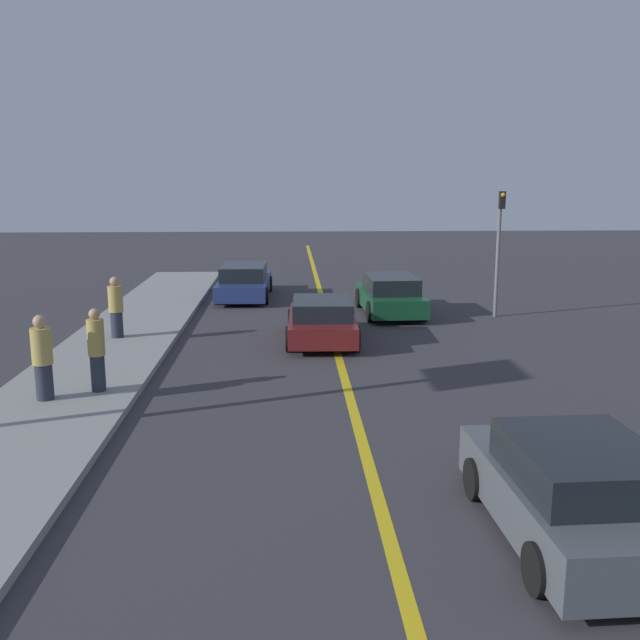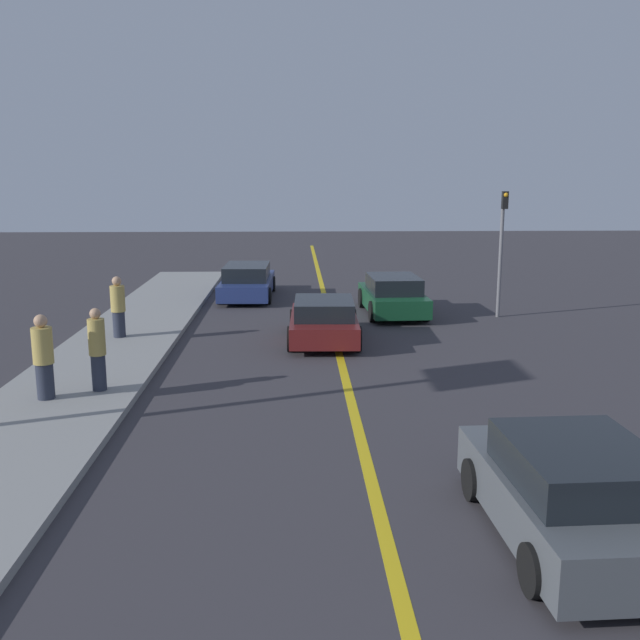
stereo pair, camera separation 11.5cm
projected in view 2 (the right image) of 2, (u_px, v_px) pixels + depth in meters
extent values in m
cube|color=gold|center=(341.00, 363.00, 17.62)|extent=(0.20, 60.00, 0.01)
cube|color=gray|center=(90.00, 373.00, 16.47)|extent=(2.96, 34.10, 0.15)
cube|color=#4C5156|center=(570.00, 502.00, 9.03)|extent=(2.02, 3.92, 0.68)
cube|color=black|center=(580.00, 464.00, 8.73)|extent=(1.73, 2.18, 0.50)
cylinder|color=black|center=(474.00, 480.00, 10.18)|extent=(0.24, 0.61, 0.60)
cylinder|color=black|center=(595.00, 476.00, 10.30)|extent=(0.24, 0.61, 0.60)
cylinder|color=black|center=(535.00, 570.00, 7.85)|extent=(0.24, 0.61, 0.60)
cube|color=maroon|center=(324.00, 325.00, 19.90)|extent=(1.92, 3.94, 0.55)
cube|color=black|center=(324.00, 308.00, 19.61)|extent=(1.66, 2.18, 0.47)
cylinder|color=black|center=(294.00, 321.00, 21.10)|extent=(0.24, 0.69, 0.68)
cylinder|color=black|center=(352.00, 320.00, 21.12)|extent=(0.24, 0.69, 0.68)
cylinder|color=black|center=(292.00, 339.00, 18.73)|extent=(0.24, 0.69, 0.68)
cylinder|color=black|center=(357.00, 339.00, 18.75)|extent=(0.24, 0.69, 0.68)
cube|color=#144728|center=(392.00, 300.00, 23.79)|extent=(1.94, 4.17, 0.60)
cube|color=black|center=(394.00, 284.00, 23.48)|extent=(1.66, 2.32, 0.53)
cylinder|color=black|center=(362.00, 298.00, 25.00)|extent=(0.25, 0.68, 0.67)
cylinder|color=black|center=(410.00, 297.00, 25.12)|extent=(0.25, 0.68, 0.67)
cylinder|color=black|center=(373.00, 311.00, 22.51)|extent=(0.25, 0.68, 0.67)
cylinder|color=black|center=(426.00, 311.00, 22.64)|extent=(0.25, 0.68, 0.67)
cube|color=navy|center=(248.00, 285.00, 27.04)|extent=(1.93, 4.74, 0.58)
cube|color=black|center=(247.00, 272.00, 26.70)|extent=(1.66, 2.62, 0.54)
cylinder|color=black|center=(229.00, 284.00, 28.49)|extent=(0.23, 0.61, 0.60)
cylinder|color=black|center=(272.00, 284.00, 28.51)|extent=(0.23, 0.61, 0.60)
cylinder|color=black|center=(220.00, 296.00, 25.63)|extent=(0.23, 0.61, 0.60)
cylinder|color=black|center=(268.00, 296.00, 25.65)|extent=(0.23, 0.61, 0.60)
cylinder|color=#282D3D|center=(45.00, 381.00, 14.29)|extent=(0.34, 0.34, 0.73)
cylinder|color=tan|center=(42.00, 346.00, 14.14)|extent=(0.40, 0.40, 0.73)
sphere|color=tan|center=(40.00, 321.00, 14.04)|extent=(0.26, 0.26, 0.26)
cylinder|color=#282D3D|center=(99.00, 372.00, 14.85)|extent=(0.30, 0.30, 0.76)
cylinder|color=tan|center=(97.00, 337.00, 14.70)|extent=(0.35, 0.35, 0.76)
sphere|color=tan|center=(95.00, 314.00, 14.60)|extent=(0.23, 0.23, 0.23)
cylinder|color=#282D3D|center=(119.00, 324.00, 19.76)|extent=(0.34, 0.34, 0.72)
cylinder|color=tan|center=(118.00, 299.00, 19.61)|extent=(0.40, 0.40, 0.72)
sphere|color=tan|center=(117.00, 281.00, 19.52)|extent=(0.26, 0.26, 0.26)
cylinder|color=slate|center=(501.00, 255.00, 22.99)|extent=(0.12, 0.12, 4.07)
cube|color=black|center=(505.00, 200.00, 22.46)|extent=(0.18, 0.18, 0.55)
sphere|color=orange|center=(506.00, 195.00, 22.34)|extent=(0.14, 0.14, 0.14)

